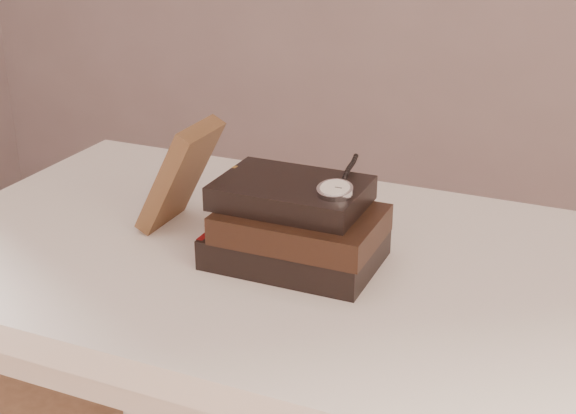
% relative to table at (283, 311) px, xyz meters
% --- Properties ---
extents(table, '(1.00, 0.60, 0.75)m').
position_rel_table_xyz_m(table, '(0.00, 0.00, 0.00)').
color(table, white).
rests_on(table, ground).
extents(book_stack, '(0.22, 0.15, 0.11)m').
position_rel_table_xyz_m(book_stack, '(0.03, -0.02, 0.14)').
color(book_stack, black).
rests_on(book_stack, table).
extents(journal, '(0.10, 0.10, 0.16)m').
position_rel_table_xyz_m(journal, '(-0.16, 0.02, 0.17)').
color(journal, '#472D1B').
rests_on(journal, table).
extents(pocket_watch, '(0.04, 0.14, 0.02)m').
position_rel_table_xyz_m(pocket_watch, '(0.08, -0.02, 0.21)').
color(pocket_watch, silver).
rests_on(pocket_watch, book_stack).
extents(eyeglasses, '(0.09, 0.10, 0.04)m').
position_rel_table_xyz_m(eyeglasses, '(-0.05, 0.05, 0.15)').
color(eyeglasses, silver).
rests_on(eyeglasses, book_stack).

